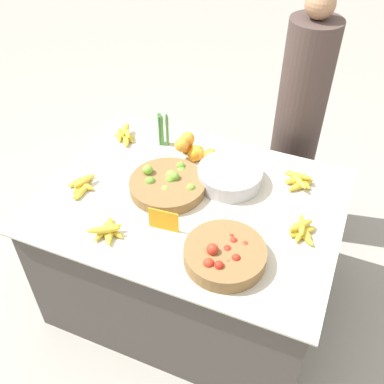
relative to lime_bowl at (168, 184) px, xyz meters
name	(u,v)px	position (x,y,z in m)	size (l,w,h in m)	color
ground_plane	(192,291)	(0.14, -0.02, -0.80)	(12.00, 12.00, 0.00)	#A39E93
market_table	(192,250)	(0.14, -0.02, -0.41)	(1.45, 1.09, 0.77)	#4C4742
lime_bowl	(168,184)	(0.00, 0.00, 0.00)	(0.39, 0.39, 0.10)	olive
tomato_basket	(225,254)	(0.42, -0.33, 0.01)	(0.36, 0.36, 0.11)	olive
orange_pile	(194,150)	(0.02, 0.29, 0.02)	(0.24, 0.15, 0.13)	orange
metal_bowl	(230,176)	(0.27, 0.17, 0.01)	(0.33, 0.33, 0.09)	#B7B7BF
price_sign	(164,220)	(0.10, -0.26, 0.03)	(0.14, 0.02, 0.12)	orange
veg_bundle	(163,130)	(-0.19, 0.34, 0.06)	(0.07, 0.05, 0.19)	#428438
banana_bunch_front_right	(82,185)	(-0.40, -0.16, -0.01)	(0.15, 0.21, 0.05)	gold
banana_bunch_middle_right	(125,135)	(-0.42, 0.31, -0.01)	(0.16, 0.18, 0.06)	gold
banana_bunch_back_center	(299,181)	(0.60, 0.29, -0.01)	(0.16, 0.17, 0.06)	gold
banana_bunch_front_left	(302,230)	(0.69, -0.04, -0.01)	(0.14, 0.16, 0.06)	gold
banana_bunch_middle_left	(107,230)	(-0.12, -0.38, -0.01)	(0.16, 0.17, 0.06)	gold
vendor_person	(296,133)	(0.48, 0.79, -0.06)	(0.28, 0.28, 1.57)	#473833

